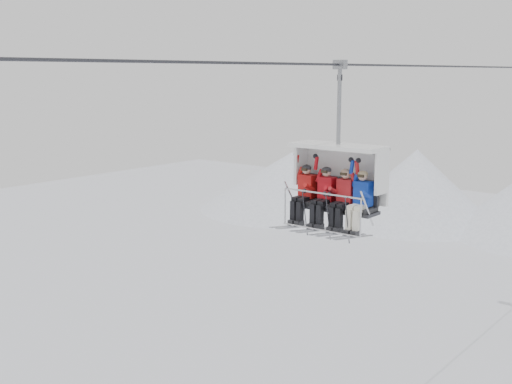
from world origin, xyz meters
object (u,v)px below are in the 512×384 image
Objects in this scene: skier_center_left at (324,194)px; skier_far_left at (304,192)px; skier_far_right at (360,199)px; chairlift_carrier at (340,175)px; skier_center_right at (343,197)px.

skier_far_left is at bearing 180.00° from skier_center_left.
skier_far_right is at bearing 0.00° from skier_center_left.
chairlift_carrier is at bearing 50.67° from skier_center_left.
skier_center_left is at bearing -129.33° from chairlift_carrier.
chairlift_carrier is 0.61m from skier_center_left.
skier_center_right is at bearing 0.00° from skier_far_left.
skier_far_left and skier_center_left have the same top height.
chairlift_carrier reaches higher than skier_center_right.
skier_far_right is at bearing 0.00° from skier_center_right.
skier_center_left is (0.59, 0.00, 0.00)m from skier_far_left.
skier_center_left is 1.01m from skier_far_right.
skier_far_right is (1.01, 0.00, 0.00)m from skier_center_left.
skier_far_right is (1.59, 0.00, 0.00)m from skier_far_left.
skier_center_right is at bearing 180.00° from skier_far_right.
skier_far_right is at bearing 0.00° from skier_far_left.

